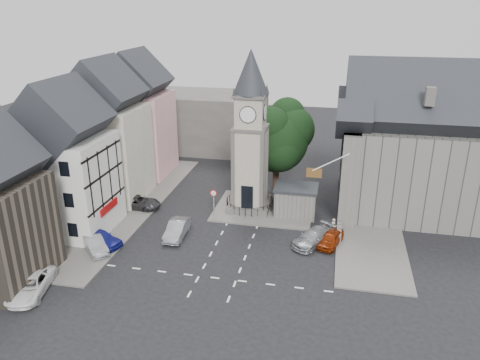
% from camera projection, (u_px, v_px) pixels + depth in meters
% --- Properties ---
extents(ground, '(120.00, 120.00, 0.00)m').
position_uv_depth(ground, '(233.00, 245.00, 41.66)').
color(ground, black).
rests_on(ground, ground).
extents(pavement_west, '(6.00, 30.00, 0.14)m').
position_uv_depth(pavement_west, '(131.00, 205.00, 49.54)').
color(pavement_west, '#595651').
rests_on(pavement_west, ground).
extents(pavement_east, '(6.00, 26.00, 0.14)m').
position_uv_depth(pavement_east, '(368.00, 218.00, 46.61)').
color(pavement_east, '#595651').
rests_on(pavement_east, ground).
extents(central_island, '(10.00, 8.00, 0.16)m').
position_uv_depth(central_island, '(264.00, 209.00, 48.65)').
color(central_island, '#595651').
rests_on(central_island, ground).
extents(road_markings, '(20.00, 8.00, 0.01)m').
position_uv_depth(road_markings, '(217.00, 278.00, 36.64)').
color(road_markings, silver).
rests_on(road_markings, ground).
extents(clock_tower, '(4.86, 4.86, 16.25)m').
position_uv_depth(clock_tower, '(250.00, 133.00, 46.04)').
color(clock_tower, '#4C4944').
rests_on(clock_tower, ground).
extents(stone_shelter, '(4.30, 3.30, 3.08)m').
position_uv_depth(stone_shelter, '(296.00, 200.00, 47.02)').
color(stone_shelter, '#64625C').
rests_on(stone_shelter, ground).
extents(town_tree, '(7.20, 7.20, 10.80)m').
position_uv_depth(town_tree, '(277.00, 133.00, 50.64)').
color(town_tree, black).
rests_on(town_tree, ground).
extents(warning_sign_post, '(0.70, 0.19, 2.85)m').
position_uv_depth(warning_sign_post, '(214.00, 197.00, 46.52)').
color(warning_sign_post, black).
rests_on(warning_sign_post, ground).
extents(terrace_pink, '(8.10, 7.60, 12.80)m').
position_uv_depth(terrace_pink, '(138.00, 122.00, 56.91)').
color(terrace_pink, pink).
rests_on(terrace_pink, ground).
extents(terrace_cream, '(8.10, 7.60, 12.80)m').
position_uv_depth(terrace_cream, '(107.00, 139.00, 49.61)').
color(terrace_cream, beige).
rests_on(terrace_cream, ground).
extents(terrace_tudor, '(8.10, 7.60, 12.00)m').
position_uv_depth(terrace_tudor, '(66.00, 167.00, 42.45)').
color(terrace_tudor, silver).
rests_on(terrace_tudor, ground).
extents(backdrop_west, '(20.00, 10.00, 8.00)m').
position_uv_depth(backdrop_west, '(195.00, 121.00, 68.12)').
color(backdrop_west, '#4C4944').
rests_on(backdrop_west, ground).
extents(east_building, '(14.40, 11.40, 12.60)m').
position_uv_depth(east_building, '(410.00, 152.00, 46.43)').
color(east_building, '#64625C').
rests_on(east_building, ground).
extents(east_boundary_wall, '(0.40, 16.00, 0.90)m').
position_uv_depth(east_boundary_wall, '(340.00, 204.00, 48.85)').
color(east_boundary_wall, '#64625C').
rests_on(east_boundary_wall, ground).
extents(flagpole, '(3.68, 0.10, 2.74)m').
position_uv_depth(flagpole, '(331.00, 162.00, 41.25)').
color(flagpole, white).
rests_on(flagpole, ground).
extents(car_west_blue, '(4.71, 2.98, 1.49)m').
position_uv_depth(car_west_blue, '(100.00, 238.00, 41.27)').
color(car_west_blue, navy).
rests_on(car_west_blue, ground).
extents(car_west_silver, '(3.94, 3.93, 1.36)m').
position_uv_depth(car_west_silver, '(94.00, 244.00, 40.39)').
color(car_west_silver, gray).
rests_on(car_west_silver, ground).
extents(car_west_grey, '(4.93, 2.53, 1.33)m').
position_uv_depth(car_west_grey, '(138.00, 202.00, 48.82)').
color(car_west_grey, '#343436').
rests_on(car_west_grey, ground).
extents(car_island_silver, '(1.72, 4.48, 1.46)m').
position_uv_depth(car_island_silver, '(177.00, 229.00, 42.90)').
color(car_island_silver, '#94949C').
rests_on(car_island_silver, ground).
extents(car_island_east, '(4.19, 5.05, 1.38)m').
position_uv_depth(car_island_east, '(314.00, 237.00, 41.52)').
color(car_island_east, gray).
rests_on(car_island_east, ground).
extents(car_east_red, '(2.59, 4.04, 1.28)m').
position_uv_depth(car_east_red, '(331.00, 239.00, 41.38)').
color(car_east_red, maroon).
rests_on(car_east_red, ground).
extents(van_sw_white, '(3.33, 5.40, 1.40)m').
position_uv_depth(van_sw_white, '(31.00, 285.00, 34.52)').
color(van_sw_white, white).
rests_on(van_sw_white, ground).
extents(pedestrian, '(0.69, 0.66, 1.59)m').
position_uv_depth(pedestrian, '(333.00, 226.00, 43.30)').
color(pedestrian, '#BCA89C').
rests_on(pedestrian, ground).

